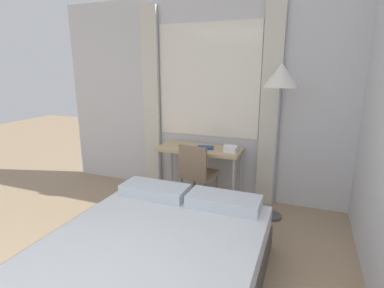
{
  "coord_description": "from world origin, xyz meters",
  "views": [
    {
      "loc": [
        1.24,
        -0.67,
        1.78
      ],
      "look_at": [
        -0.01,
        2.53,
        0.9
      ],
      "focal_mm": 28.0,
      "sensor_mm": 36.0,
      "label": 1
    }
  ],
  "objects_px": {
    "desk": "(200,153)",
    "telephone": "(231,149)",
    "desk_chair": "(197,171)",
    "standing_lamp": "(281,84)",
    "book": "(205,148)",
    "bed": "(152,265)"
  },
  "relations": [
    {
      "from": "bed",
      "to": "book",
      "type": "xyz_separation_m",
      "value": [
        -0.16,
        1.76,
        0.52
      ]
    },
    {
      "from": "telephone",
      "to": "standing_lamp",
      "type": "bearing_deg",
      "value": -10.07
    },
    {
      "from": "telephone",
      "to": "bed",
      "type": "bearing_deg",
      "value": -96.4
    },
    {
      "from": "standing_lamp",
      "to": "book",
      "type": "bearing_deg",
      "value": 171.87
    },
    {
      "from": "desk",
      "to": "standing_lamp",
      "type": "relative_size",
      "value": 0.61
    },
    {
      "from": "desk_chair",
      "to": "telephone",
      "type": "relative_size",
      "value": 4.74
    },
    {
      "from": "telephone",
      "to": "book",
      "type": "relative_size",
      "value": 0.76
    },
    {
      "from": "desk_chair",
      "to": "bed",
      "type": "distance_m",
      "value": 1.58
    },
    {
      "from": "desk_chair",
      "to": "bed",
      "type": "xyz_separation_m",
      "value": [
        0.19,
        -1.55,
        -0.26
      ]
    },
    {
      "from": "desk",
      "to": "standing_lamp",
      "type": "bearing_deg",
      "value": -8.17
    },
    {
      "from": "desk",
      "to": "desk_chair",
      "type": "bearing_deg",
      "value": -78.5
    },
    {
      "from": "book",
      "to": "desk",
      "type": "bearing_deg",
      "value": 171.44
    },
    {
      "from": "telephone",
      "to": "desk",
      "type": "bearing_deg",
      "value": 174.33
    },
    {
      "from": "desk",
      "to": "standing_lamp",
      "type": "height_order",
      "value": "standing_lamp"
    },
    {
      "from": "standing_lamp",
      "to": "book",
      "type": "xyz_separation_m",
      "value": [
        -0.91,
        0.13,
        -0.84
      ]
    },
    {
      "from": "desk",
      "to": "standing_lamp",
      "type": "distance_m",
      "value": 1.36
    },
    {
      "from": "standing_lamp",
      "to": "telephone",
      "type": "height_order",
      "value": "standing_lamp"
    },
    {
      "from": "desk_chair",
      "to": "bed",
      "type": "relative_size",
      "value": 0.43
    },
    {
      "from": "desk",
      "to": "desk_chair",
      "type": "xyz_separation_m",
      "value": [
        0.05,
        -0.22,
        -0.18
      ]
    },
    {
      "from": "desk",
      "to": "telephone",
      "type": "xyz_separation_m",
      "value": [
        0.43,
        -0.04,
        0.11
      ]
    },
    {
      "from": "desk_chair",
      "to": "standing_lamp",
      "type": "distance_m",
      "value": 1.46
    },
    {
      "from": "desk_chair",
      "to": "standing_lamp",
      "type": "xyz_separation_m",
      "value": [
        0.94,
        0.08,
        1.11
      ]
    }
  ]
}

